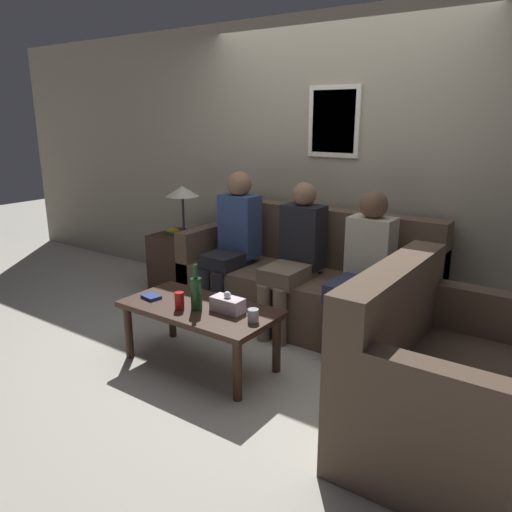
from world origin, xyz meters
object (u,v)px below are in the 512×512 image
object	(u,v)px
wine_bottle	(196,293)
person_middle	(295,253)
couch_side	(435,385)
drinking_glass	(253,315)
person_right	(363,266)
couch_main	(306,285)
coffee_table	(200,314)
person_left	(233,238)

from	to	relation	value
wine_bottle	person_middle	xyz separation A→B (m)	(0.19, 1.00, 0.09)
wine_bottle	couch_side	bearing A→B (deg)	4.41
wine_bottle	drinking_glass	bearing A→B (deg)	6.97
person_right	couch_main	bearing A→B (deg)	160.28
coffee_table	drinking_glass	xyz separation A→B (m)	(0.47, -0.00, 0.10)
couch_main	person_left	size ratio (longest dim) A/B	1.70
couch_side	person_middle	xyz separation A→B (m)	(-1.42, 0.87, 0.33)
person_left	coffee_table	bearing A→B (deg)	-65.55
coffee_table	person_right	size ratio (longest dim) A/B	0.93
person_middle	coffee_table	bearing A→B (deg)	-102.93
couch_main	coffee_table	world-z (taller)	couch_main
drinking_glass	person_middle	xyz separation A→B (m)	(-0.25, 0.94, 0.17)
person_right	drinking_glass	bearing A→B (deg)	-111.29
drinking_glass	wine_bottle	bearing A→B (deg)	-173.03
coffee_table	drinking_glass	distance (m)	0.48
drinking_glass	person_left	xyz separation A→B (m)	(-0.90, 0.95, 0.21)
drinking_glass	person_middle	bearing A→B (deg)	104.91
person_right	couch_side	bearing A→B (deg)	-46.32
wine_bottle	person_left	bearing A→B (deg)	114.41
drinking_glass	person_right	xyz separation A→B (m)	(0.36, 0.92, 0.17)
couch_side	person_right	world-z (taller)	person_right
wine_bottle	person_left	xyz separation A→B (m)	(-0.45, 1.00, 0.13)
coffee_table	drinking_glass	bearing A→B (deg)	-0.14
coffee_table	person_middle	xyz separation A→B (m)	(0.22, 0.94, 0.28)
person_left	wine_bottle	bearing A→B (deg)	-65.59
couch_side	coffee_table	distance (m)	1.63
wine_bottle	person_right	distance (m)	1.26
couch_side	person_left	world-z (taller)	person_left
wine_bottle	drinking_glass	world-z (taller)	wine_bottle
couch_main	person_right	world-z (taller)	person_right
couch_main	wine_bottle	size ratio (longest dim) A/B	6.68
couch_main	person_left	xyz separation A→B (m)	(-0.65, -0.18, 0.37)
coffee_table	person_right	xyz separation A→B (m)	(0.82, 0.91, 0.27)
couch_side	person_left	distance (m)	2.27
wine_bottle	person_left	distance (m)	1.11
drinking_glass	person_middle	distance (m)	0.99
person_left	person_middle	world-z (taller)	person_left
person_right	person_left	bearing A→B (deg)	178.54
person_middle	person_right	xyz separation A→B (m)	(0.61, -0.03, -0.00)
couch_main	person_left	distance (m)	0.77
wine_bottle	coffee_table	bearing A→B (deg)	113.78
couch_side	person_left	xyz separation A→B (m)	(-2.06, 0.88, 0.36)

